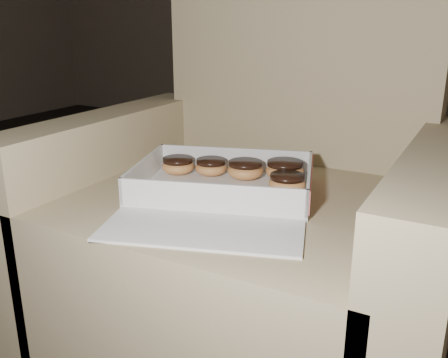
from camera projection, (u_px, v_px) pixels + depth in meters
name	position (u px, v px, depth m)	size (l,w,h in m)	color
floor	(35.00, 259.00, 1.62)	(4.50, 4.50, 0.00)	black
armchair	(253.00, 234.00, 1.13)	(0.85, 0.72, 0.89)	#92855D
bakery_box	(222.00, 192.00, 1.01)	(0.46, 0.50, 0.06)	silver
donut_a	(287.00, 183.00, 1.02)	(0.08, 0.08, 0.04)	#DD8E4D
donut_b	(245.00, 169.00, 1.10)	(0.08, 0.08, 0.04)	#DD8E4D
donut_c	(178.00, 165.00, 1.14)	(0.07, 0.07, 0.04)	#DD8E4D
donut_d	(285.00, 170.00, 1.09)	(0.08, 0.08, 0.04)	#DD8E4D
donut_e	(211.00, 166.00, 1.13)	(0.07, 0.07, 0.04)	#DD8E4D
crumb_a	(293.00, 197.00, 0.99)	(0.01, 0.01, 0.00)	black
crumb_b	(155.00, 187.00, 1.05)	(0.01, 0.01, 0.00)	black
crumb_c	(212.00, 197.00, 0.99)	(0.01, 0.01, 0.00)	black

